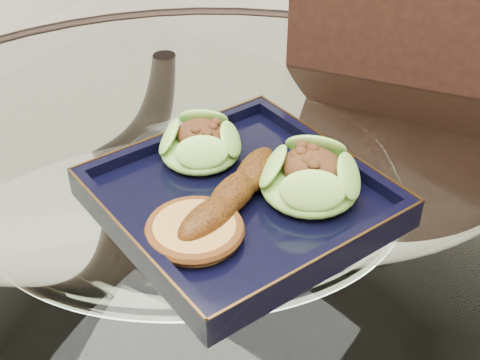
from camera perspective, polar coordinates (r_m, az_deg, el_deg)
The scene contains 7 objects.
dining_table at distance 0.83m, azimuth -3.26°, elevation -11.65°, with size 1.13×1.13×0.77m.
dining_chair at distance 0.98m, azimuth 13.82°, elevation -3.99°, with size 0.56×0.56×1.07m.
navy_plate at distance 0.72m, azimuth 0.00°, elevation -1.91°, with size 0.27×0.27×0.02m, color black.
lettuce_wrap_left at distance 0.76m, azimuth -3.41°, elevation 2.92°, with size 0.09×0.09×0.03m, color #58982C.
lettuce_wrap_right at distance 0.71m, azimuth 5.98°, elevation -0.04°, with size 0.10×0.10×0.04m, color #6AA630.
roasted_plantain at distance 0.69m, azimuth -0.59°, elevation -1.15°, with size 0.17×0.04×0.03m, color #5A2D09.
crumb_patty at distance 0.66m, azimuth -3.89°, elevation -4.39°, with size 0.09×0.09×0.02m, color #AC7639.
Camera 1 is at (0.35, -0.43, 1.22)m, focal length 50.00 mm.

